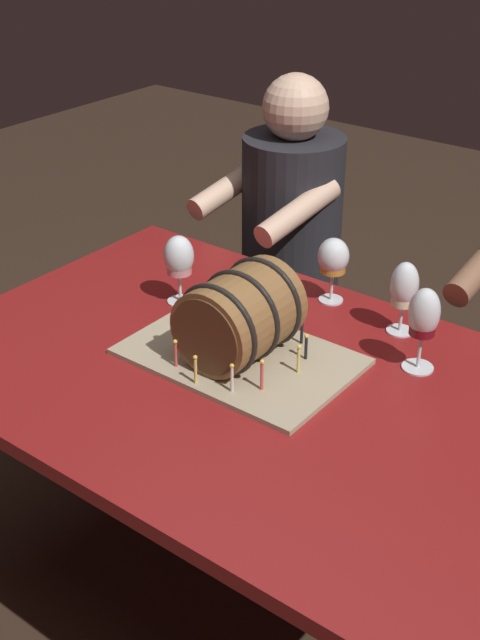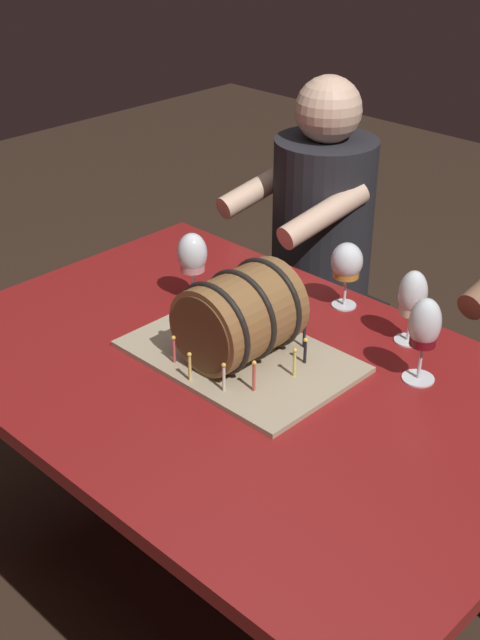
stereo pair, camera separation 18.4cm
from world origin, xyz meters
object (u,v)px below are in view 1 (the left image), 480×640
wine_glass_amber (333,259)px  person_seated_left (289,276)px  dining_table (242,408)px  wine_glass_white (404,288)px  wine_glass_rose (179,259)px  barrel_cake (240,322)px  wine_glass_red (424,317)px

wine_glass_amber → person_seated_left: size_ratio=0.14×
wine_glass_amber → dining_table: bearing=-86.9°
wine_glass_white → wine_glass_rose: (-0.51, -0.21, 0.00)m
wine_glass_rose → person_seated_left: person_seated_left is taller
wine_glass_white → wine_glass_rose: 0.55m
wine_glass_amber → wine_glass_rose: size_ratio=0.95×
wine_glass_rose → person_seated_left: size_ratio=0.15×
wine_glass_white → wine_glass_rose: bearing=-158.1°
dining_table → wine_glass_amber: wine_glass_amber is taller
wine_glass_amber → barrel_cake: bearing=-92.1°
wine_glass_red → barrel_cake: bearing=-148.1°
wine_glass_white → wine_glass_amber: size_ratio=1.06×
wine_glass_amber → wine_glass_rose: bearing=-141.3°
wine_glass_rose → wine_glass_red: bearing=7.9°
barrel_cake → wine_glass_rose: (-0.29, 0.12, 0.02)m
wine_glass_amber → person_seated_left: bearing=135.0°
person_seated_left → wine_glass_red: bearing=-37.3°
dining_table → wine_glass_amber: 0.45m
wine_glass_red → wine_glass_white: size_ratio=1.09×
dining_table → wine_glass_rose: 0.42m
barrel_cake → wine_glass_white: size_ratio=2.78×
person_seated_left → wine_glass_rose: bearing=-81.5°
barrel_cake → wine_glass_amber: bearing=87.9°
wine_glass_amber → wine_glass_rose: wine_glass_rose is taller
dining_table → wine_glass_red: bearing=39.2°
dining_table → wine_glass_white: bearing=62.2°
dining_table → person_seated_left: (-0.41, 0.79, -0.11)m
wine_glass_amber → wine_glass_red: bearing=-25.3°
wine_glass_white → wine_glass_amber: wine_glass_white is taller
wine_glass_rose → dining_table: bearing=-26.5°
dining_table → wine_glass_white: size_ratio=7.86×
dining_table → wine_glass_red: (0.30, 0.25, 0.23)m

